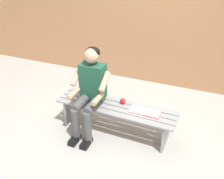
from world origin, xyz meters
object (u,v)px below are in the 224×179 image
at_px(apple, 123,101).
at_px(book_open, 145,112).
at_px(bench_near, 116,112).
at_px(person_seated, 89,90).

bearing_deg(apple, book_open, 163.58).
xyz_separation_m(bench_near, book_open, (-0.41, -0.00, 0.11)).
bearing_deg(bench_near, person_seated, 15.75).
bearing_deg(person_seated, bench_near, -164.25).
height_order(bench_near, book_open, book_open).
bearing_deg(bench_near, apple, -120.77).
relative_size(bench_near, apple, 21.43).
distance_m(person_seated, apple, 0.50).
relative_size(bench_near, book_open, 4.10).
bearing_deg(apple, person_seated, 26.13).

